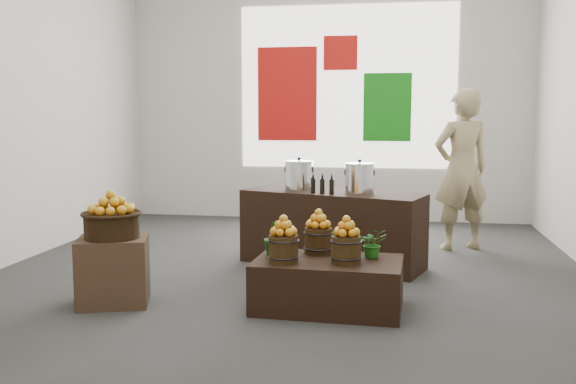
% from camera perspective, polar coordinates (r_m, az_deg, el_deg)
% --- Properties ---
extents(ground, '(7.00, 7.00, 0.00)m').
position_cam_1_polar(ground, '(6.48, 0.04, -7.37)').
color(ground, '#31312F').
rests_on(ground, ground).
extents(back_wall, '(6.00, 0.04, 4.00)m').
position_cam_1_polar(back_wall, '(9.75, 3.49, 9.28)').
color(back_wall, beige).
rests_on(back_wall, ground).
extents(back_opening, '(3.20, 0.02, 2.40)m').
position_cam_1_polar(back_opening, '(9.70, 5.26, 9.28)').
color(back_opening, white).
rests_on(back_opening, back_wall).
extents(deco_red_left, '(0.90, 0.04, 1.40)m').
position_cam_1_polar(deco_red_left, '(9.80, -0.07, 8.70)').
color(deco_red_left, '#B2110D').
rests_on(deco_red_left, back_wall).
extents(deco_green_right, '(0.70, 0.04, 1.00)m').
position_cam_1_polar(deco_green_right, '(9.66, 8.81, 7.46)').
color(deco_green_right, '#127011').
rests_on(deco_green_right, back_wall).
extents(deco_red_upper, '(0.50, 0.04, 0.50)m').
position_cam_1_polar(deco_red_upper, '(9.73, 4.69, 12.23)').
color(deco_red_upper, '#B2110D').
rests_on(deco_red_upper, back_wall).
extents(crate, '(0.68, 0.61, 0.57)m').
position_cam_1_polar(crate, '(5.65, -15.27, -6.80)').
color(crate, brown).
rests_on(crate, ground).
extents(wicker_basket, '(0.46, 0.46, 0.21)m').
position_cam_1_polar(wicker_basket, '(5.57, -15.39, -2.91)').
color(wicker_basket, black).
rests_on(wicker_basket, crate).
extents(apples_in_basket, '(0.36, 0.36, 0.19)m').
position_cam_1_polar(apples_in_basket, '(5.54, -15.46, -0.89)').
color(apples_in_basket, '#AC0A05').
rests_on(apples_in_basket, wicker_basket).
extents(display_table, '(1.23, 0.79, 0.41)m').
position_cam_1_polar(display_table, '(5.35, 3.59, -8.20)').
color(display_table, black).
rests_on(display_table, ground).
extents(apple_bucket_front_left, '(0.24, 0.24, 0.22)m').
position_cam_1_polar(apple_bucket_front_left, '(5.17, -0.41, -5.08)').
color(apple_bucket_front_left, '#3A2710').
rests_on(apple_bucket_front_left, display_table).
extents(apples_in_bucket_front_left, '(0.18, 0.18, 0.16)m').
position_cam_1_polar(apples_in_bucket_front_left, '(5.14, -0.41, -3.00)').
color(apples_in_bucket_front_left, '#AC0A05').
rests_on(apples_in_bucket_front_left, apple_bucket_front_left).
extents(apple_bucket_front_right, '(0.24, 0.24, 0.22)m').
position_cam_1_polar(apple_bucket_front_right, '(5.16, 5.19, -5.13)').
color(apple_bucket_front_right, '#3A2710').
rests_on(apple_bucket_front_right, display_table).
extents(apples_in_bucket_front_right, '(0.18, 0.18, 0.16)m').
position_cam_1_polar(apples_in_bucket_front_right, '(5.13, 5.21, -3.05)').
color(apples_in_bucket_front_right, '#AC0A05').
rests_on(apples_in_bucket_front_right, apple_bucket_front_right).
extents(apple_bucket_rear, '(0.24, 0.24, 0.22)m').
position_cam_1_polar(apple_bucket_rear, '(5.50, 2.72, -4.35)').
color(apple_bucket_rear, '#3A2710').
rests_on(apple_bucket_rear, display_table).
extents(apples_in_bucket_rear, '(0.18, 0.18, 0.16)m').
position_cam_1_polar(apples_in_bucket_rear, '(5.47, 2.73, -2.39)').
color(apples_in_bucket_rear, '#AC0A05').
rests_on(apples_in_bucket_rear, apple_bucket_rear).
extents(herb_garnish_right, '(0.28, 0.26, 0.25)m').
position_cam_1_polar(herb_garnish_right, '(5.37, 7.55, -4.53)').
color(herb_garnish_right, '#185612').
rests_on(herb_garnish_right, display_table).
extents(herb_garnish_left, '(0.19, 0.16, 0.30)m').
position_cam_1_polar(herb_garnish_left, '(5.45, -1.28, -4.02)').
color(herb_garnish_left, '#185612').
rests_on(herb_garnish_left, display_table).
extents(counter, '(2.02, 1.19, 0.79)m').
position_cam_1_polar(counter, '(6.82, 3.92, -3.28)').
color(counter, black).
rests_on(counter, ground).
extents(stock_pot_left, '(0.30, 0.30, 0.30)m').
position_cam_1_polar(stock_pot_left, '(6.91, 0.98, 1.41)').
color(stock_pot_left, silver).
rests_on(stock_pot_left, counter).
extents(stock_pot_center, '(0.30, 0.30, 0.30)m').
position_cam_1_polar(stock_pot_center, '(6.63, 6.37, 1.13)').
color(stock_pot_center, silver).
rests_on(stock_pot_center, counter).
extents(oil_cruets, '(0.22, 0.12, 0.22)m').
position_cam_1_polar(oil_cruets, '(6.57, 3.27, 0.77)').
color(oil_cruets, black).
rests_on(oil_cruets, counter).
extents(shopper, '(0.82, 0.69, 1.90)m').
position_cam_1_polar(shopper, '(7.80, 15.16, 1.91)').
color(shopper, '#99875E').
rests_on(shopper, ground).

